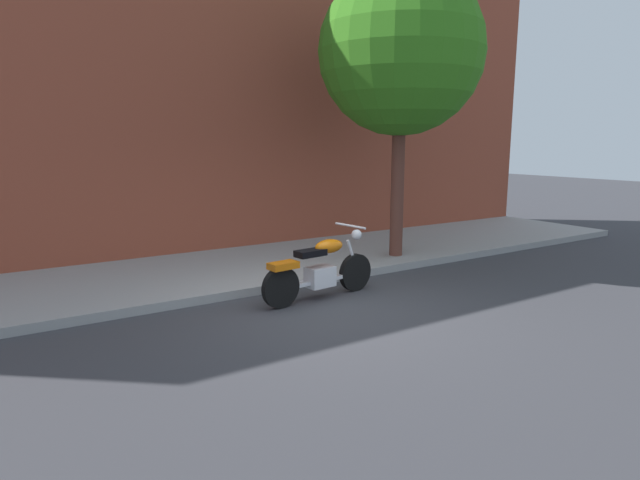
% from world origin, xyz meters
% --- Properties ---
extents(ground_plane, '(60.00, 60.00, 0.00)m').
position_xyz_m(ground_plane, '(0.00, 0.00, 0.00)').
color(ground_plane, '#38383D').
extents(sidewalk, '(19.17, 3.22, 0.14)m').
position_xyz_m(sidewalk, '(0.00, 2.90, 0.07)').
color(sidewalk, '#959595').
rests_on(sidewalk, ground).
extents(building_facade, '(19.17, 0.50, 7.72)m').
position_xyz_m(building_facade, '(0.00, 4.76, 3.86)').
color(building_facade, brown).
rests_on(building_facade, ground).
extents(motorcycle, '(2.11, 0.70, 1.12)m').
position_xyz_m(motorcycle, '(0.18, 0.60, 0.47)').
color(motorcycle, black).
rests_on(motorcycle, ground).
extents(street_tree, '(3.18, 3.18, 5.71)m').
position_xyz_m(street_tree, '(2.90, 1.96, 4.10)').
color(street_tree, brown).
rests_on(street_tree, ground).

